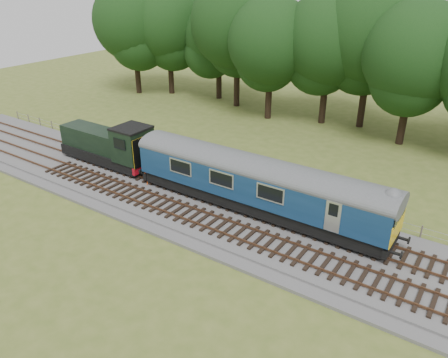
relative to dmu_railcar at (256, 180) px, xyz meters
The scene contains 9 objects.
ground 2.96m from the dmu_railcar, 94.34° to the right, with size 120.00×120.00×0.00m, color #516224.
ballast 2.81m from the dmu_railcar, 94.34° to the right, with size 70.00×7.00×0.35m, color #4C4C4F.
track_north 2.19m from the dmu_railcar, behind, with size 67.20×2.40×0.21m.
track_south 3.72m from the dmu_railcar, 92.03° to the right, with size 67.20×2.40×0.21m.
fence 4.05m from the dmu_railcar, 91.96° to the left, with size 64.00×0.12×1.00m, color #6B6054, non-canonical shape.
tree_line 20.76m from the dmu_railcar, 90.30° to the left, with size 70.00×8.00×18.00m, color black, non-canonical shape.
dmu_railcar is the anchor object (origin of this frame).
shunter_loco 13.94m from the dmu_railcar, behind, with size 8.92×2.60×3.38m.
worker 8.79m from the dmu_railcar, behind, with size 0.69×0.45×1.90m, color #DA450B.
Camera 1 is at (12.73, -20.93, 14.98)m, focal length 35.00 mm.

